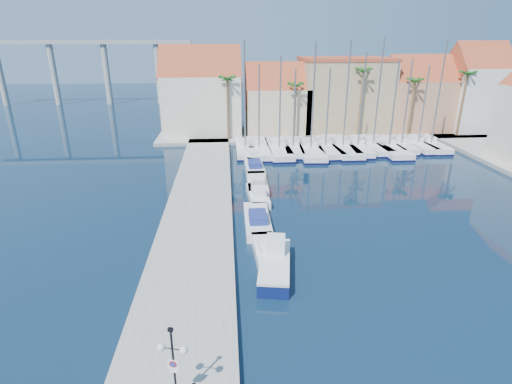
% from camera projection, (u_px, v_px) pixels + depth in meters
% --- Properties ---
extents(ground, '(260.00, 260.00, 0.00)m').
position_uv_depth(ground, '(345.00, 324.00, 22.12)').
color(ground, black).
rests_on(ground, ground).
extents(quay_west, '(6.00, 77.00, 0.50)m').
position_uv_depth(quay_west, '(197.00, 221.00, 33.96)').
color(quay_west, gray).
rests_on(quay_west, ground).
extents(shore_north, '(54.00, 16.00, 0.50)m').
position_uv_depth(shore_north, '(323.00, 130.00, 67.37)').
color(shore_north, gray).
rests_on(shore_north, ground).
extents(lamp_post, '(1.26, 0.57, 3.80)m').
position_uv_depth(lamp_post, '(173.00, 354.00, 15.97)').
color(lamp_post, black).
rests_on(lamp_post, quay_west).
extents(fishing_boat, '(2.86, 6.11, 2.05)m').
position_uv_depth(fishing_boat, '(275.00, 263.00, 26.85)').
color(fishing_boat, '#0D184F').
rests_on(fishing_boat, ground).
extents(motorboat_west_0, '(1.87, 5.15, 1.40)m').
position_uv_depth(motorboat_west_0, '(266.00, 251.00, 28.63)').
color(motorboat_west_0, white).
rests_on(motorboat_west_0, ground).
extents(motorboat_west_1, '(2.11, 6.47, 1.40)m').
position_uv_depth(motorboat_west_1, '(257.00, 220.00, 33.50)').
color(motorboat_west_1, white).
rests_on(motorboat_west_1, ground).
extents(motorboat_west_2, '(2.06, 5.58, 1.40)m').
position_uv_depth(motorboat_west_2, '(258.00, 195.00, 38.90)').
color(motorboat_west_2, white).
rests_on(motorboat_west_2, ground).
extents(motorboat_west_3, '(2.16, 6.41, 1.40)m').
position_uv_depth(motorboat_west_3, '(257.00, 183.00, 42.15)').
color(motorboat_west_3, white).
rests_on(motorboat_west_3, ground).
extents(motorboat_west_4, '(2.20, 6.55, 1.40)m').
position_uv_depth(motorboat_west_4, '(254.00, 167.00, 47.33)').
color(motorboat_west_4, white).
rests_on(motorboat_west_4, ground).
extents(motorboat_west_5, '(2.10, 5.41, 1.40)m').
position_uv_depth(motorboat_west_5, '(251.00, 155.00, 52.18)').
color(motorboat_west_5, white).
rests_on(motorboat_west_5, ground).
extents(motorboat_west_6, '(2.41, 5.93, 1.40)m').
position_uv_depth(motorboat_west_6, '(248.00, 147.00, 56.26)').
color(motorboat_west_6, white).
rests_on(motorboat_west_6, ground).
extents(sailboat_0, '(2.55, 9.46, 14.58)m').
position_uv_depth(sailboat_0, '(245.00, 148.00, 55.16)').
color(sailboat_0, white).
rests_on(sailboat_0, ground).
extents(sailboat_1, '(2.95, 10.98, 11.73)m').
position_uv_depth(sailboat_1, '(259.00, 148.00, 55.30)').
color(sailboat_1, white).
rests_on(sailboat_1, ground).
extents(sailboat_2, '(3.08, 11.13, 12.70)m').
position_uv_depth(sailboat_2, '(278.00, 149.00, 55.02)').
color(sailboat_2, white).
rests_on(sailboat_2, ground).
extents(sailboat_3, '(3.03, 9.44, 11.15)m').
position_uv_depth(sailboat_3, '(293.00, 148.00, 55.51)').
color(sailboat_3, white).
rests_on(sailboat_3, ground).
extents(sailboat_4, '(3.83, 11.87, 14.50)m').
position_uv_depth(sailboat_4, '(310.00, 149.00, 54.95)').
color(sailboat_4, white).
rests_on(sailboat_4, ground).
extents(sailboat_5, '(3.79, 11.03, 11.14)m').
position_uv_depth(sailboat_5, '(324.00, 147.00, 55.82)').
color(sailboat_5, white).
rests_on(sailboat_5, ground).
extents(sailboat_6, '(3.20, 11.92, 14.60)m').
position_uv_depth(sailboat_6, '(341.00, 146.00, 56.09)').
color(sailboat_6, white).
rests_on(sailboat_6, ground).
extents(sailboat_7, '(3.36, 10.22, 13.16)m').
position_uv_depth(sailboat_7, '(357.00, 146.00, 56.07)').
color(sailboat_7, white).
rests_on(sailboat_7, ground).
extents(sailboat_8, '(3.52, 10.29, 14.94)m').
position_uv_depth(sailboat_8, '(371.00, 145.00, 56.88)').
color(sailboat_8, white).
rests_on(sailboat_8, ground).
extents(sailboat_9, '(3.07, 11.59, 12.27)m').
position_uv_depth(sailboat_9, '(387.00, 147.00, 56.00)').
color(sailboat_9, white).
rests_on(sailboat_9, ground).
extents(sailboat_10, '(2.47, 8.53, 12.24)m').
position_uv_depth(sailboat_10, '(400.00, 145.00, 56.86)').
color(sailboat_10, white).
rests_on(sailboat_10, ground).
extents(sailboat_11, '(2.96, 9.24, 11.42)m').
position_uv_depth(sailboat_11, '(416.00, 144.00, 57.30)').
color(sailboat_11, white).
rests_on(sailboat_11, ground).
extents(sailboat_12, '(2.49, 9.27, 14.58)m').
position_uv_depth(sailboat_12, '(429.00, 144.00, 57.37)').
color(sailboat_12, white).
rests_on(sailboat_12, ground).
extents(building_0, '(12.30, 9.00, 13.50)m').
position_uv_depth(building_0, '(202.00, 95.00, 62.79)').
color(building_0, beige).
rests_on(building_0, shore_north).
extents(building_1, '(10.30, 8.00, 11.00)m').
position_uv_depth(building_1, '(277.00, 102.00, 64.07)').
color(building_1, beige).
rests_on(building_1, shore_north).
extents(building_2, '(14.20, 10.20, 11.50)m').
position_uv_depth(building_2, '(343.00, 94.00, 65.41)').
color(building_2, tan).
rests_on(building_2, shore_north).
extents(building_3, '(10.30, 8.00, 12.00)m').
position_uv_depth(building_3, '(417.00, 97.00, 65.46)').
color(building_3, tan).
rests_on(building_3, shore_north).
extents(building_4, '(8.30, 8.00, 14.00)m').
position_uv_depth(building_4, '(474.00, 90.00, 64.75)').
color(building_4, white).
rests_on(building_4, shore_north).
extents(palm_0, '(2.60, 2.60, 10.15)m').
position_uv_depth(palm_0, '(227.00, 81.00, 57.50)').
color(palm_0, brown).
rests_on(palm_0, shore_north).
extents(palm_1, '(2.60, 2.60, 9.15)m').
position_uv_depth(palm_1, '(296.00, 87.00, 58.53)').
color(palm_1, brown).
rests_on(palm_1, shore_north).
extents(palm_2, '(2.60, 2.60, 11.15)m').
position_uv_depth(palm_2, '(363.00, 73.00, 58.55)').
color(palm_2, brown).
rests_on(palm_2, shore_north).
extents(palm_3, '(2.60, 2.60, 9.65)m').
position_uv_depth(palm_3, '(415.00, 83.00, 59.61)').
color(palm_3, brown).
rests_on(palm_3, shore_north).
extents(palm_4, '(2.60, 2.60, 10.65)m').
position_uv_depth(palm_4, '(467.00, 76.00, 59.82)').
color(palm_4, brown).
rests_on(palm_4, shore_north).
extents(viaduct, '(48.00, 2.20, 14.45)m').
position_uv_depth(viaduct, '(82.00, 59.00, 92.00)').
color(viaduct, '#9E9E99').
rests_on(viaduct, ground).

